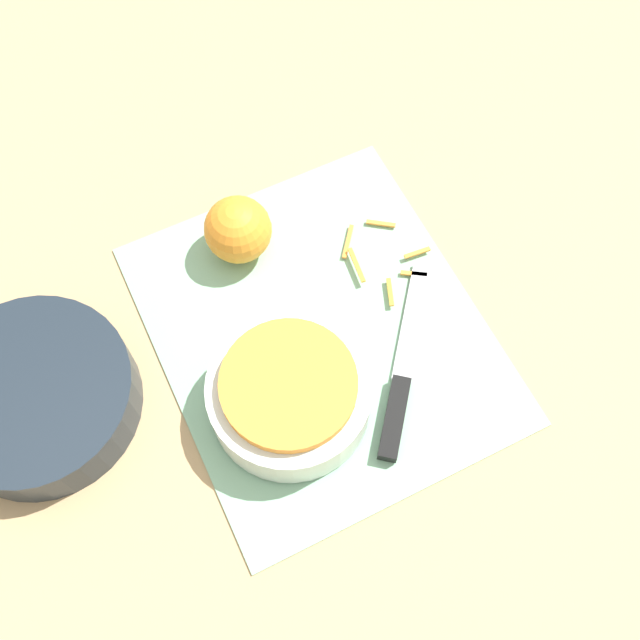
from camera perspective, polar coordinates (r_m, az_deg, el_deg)
The scene contains 7 objects.
ground_plane at distance 0.84m, azimuth -0.00°, elevation -1.04°, with size 4.00×4.00×0.00m, color tan.
cutting_board at distance 0.84m, azimuth -0.00°, elevation -0.95°, with size 0.41×0.35×0.01m.
bowl_speckled at distance 0.77m, azimuth -2.34°, elevation -5.65°, with size 0.17×0.17×0.07m.
bowl_dark at distance 0.84m, azimuth -20.74°, elevation -5.48°, with size 0.21×0.21×0.06m.
knife at distance 0.81m, azimuth 6.05°, elevation -5.53°, with size 0.20×0.16×0.02m.
orange_left at distance 0.86m, azimuth -6.27°, elevation 6.86°, with size 0.08×0.08×0.08m.
peel_pile at distance 0.88m, azimuth 4.61°, elevation 4.80°, with size 0.12×0.10×0.01m.
Camera 1 is at (-0.31, 0.15, 0.77)m, focal length 42.00 mm.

